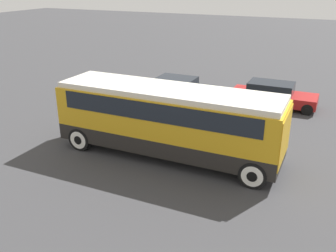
% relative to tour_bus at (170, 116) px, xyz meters
% --- Properties ---
extents(ground_plane, '(120.00, 120.00, 0.00)m').
position_rel_tour_bus_xyz_m(ground_plane, '(-0.10, 0.00, -1.75)').
color(ground_plane, '#38383A').
extents(tour_bus, '(9.24, 2.55, 2.92)m').
position_rel_tour_bus_xyz_m(tour_bus, '(0.00, 0.00, 0.00)').
color(tour_bus, black).
rests_on(tour_bus, ground_plane).
extents(parked_car_near, '(4.45, 1.86, 1.26)m').
position_rel_tour_bus_xyz_m(parked_car_near, '(-2.88, 7.62, -1.11)').
color(parked_car_near, black).
rests_on(parked_car_near, ground_plane).
extents(parked_car_mid, '(4.79, 1.89, 1.37)m').
position_rel_tour_bus_xyz_m(parked_car_mid, '(2.66, 8.42, -1.08)').
color(parked_car_mid, maroon).
rests_on(parked_car_mid, ground_plane).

